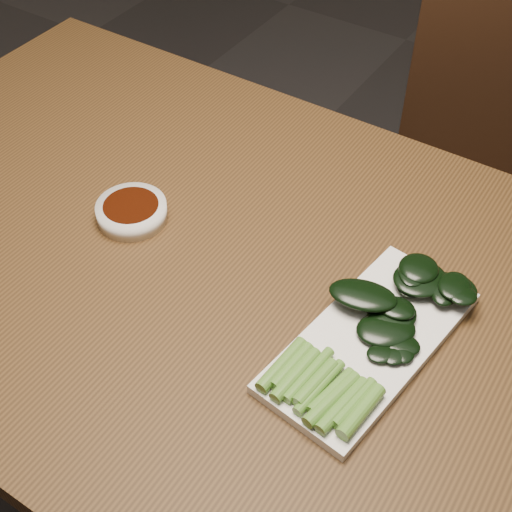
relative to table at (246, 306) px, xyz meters
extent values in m
cube|color=#472D14|center=(0.00, 0.00, 0.05)|extent=(1.40, 0.80, 0.04)
cylinder|color=#472D14|center=(-0.64, 0.34, -0.32)|extent=(0.05, 0.05, 0.71)
cube|color=black|center=(0.17, 0.59, -0.25)|extent=(0.48, 0.48, 0.04)
cylinder|color=black|center=(0.08, 0.39, -0.47)|extent=(0.04, 0.04, 0.41)
cylinder|color=black|center=(-0.03, 0.68, -0.47)|extent=(0.04, 0.04, 0.41)
cube|color=black|center=(0.12, 0.75, -0.01)|extent=(0.36, 0.16, 0.44)
cylinder|color=white|center=(-0.20, 0.00, 0.08)|extent=(0.10, 0.10, 0.03)
cylinder|color=#341004|center=(-0.20, 0.00, 0.10)|extent=(0.08, 0.08, 0.00)
cube|color=white|center=(0.20, -0.02, 0.08)|extent=(0.18, 0.32, 0.01)
cylinder|color=#588D30|center=(0.13, -0.12, 0.09)|extent=(0.02, 0.09, 0.02)
cylinder|color=#588D30|center=(0.14, -0.11, 0.09)|extent=(0.02, 0.07, 0.02)
cylinder|color=#588D30|center=(0.15, -0.12, 0.09)|extent=(0.02, 0.08, 0.02)
cylinder|color=#588D30|center=(0.16, -0.11, 0.09)|extent=(0.02, 0.09, 0.01)
cylinder|color=#588D30|center=(0.17, -0.12, 0.09)|extent=(0.02, 0.07, 0.02)
cylinder|color=#588D30|center=(0.18, -0.12, 0.09)|extent=(0.02, 0.09, 0.01)
cylinder|color=#588D30|center=(0.20, -0.12, 0.09)|extent=(0.03, 0.07, 0.01)
cylinder|color=#588D30|center=(0.20, -0.13, 0.09)|extent=(0.03, 0.09, 0.02)
cylinder|color=#588D30|center=(0.21, -0.13, 0.09)|extent=(0.03, 0.09, 0.02)
cylinder|color=#588D30|center=(0.22, -0.12, 0.09)|extent=(0.02, 0.08, 0.01)
cylinder|color=#588D30|center=(0.24, -0.12, 0.09)|extent=(0.03, 0.08, 0.02)
ellipsoid|color=black|center=(0.21, 0.08, 0.10)|extent=(0.05, 0.06, 0.01)
ellipsoid|color=black|center=(0.21, 0.00, 0.09)|extent=(0.09, 0.09, 0.01)
ellipsoid|color=black|center=(0.25, 0.10, 0.11)|extent=(0.05, 0.06, 0.01)
ellipsoid|color=black|center=(0.21, 0.09, 0.10)|extent=(0.10, 0.10, 0.01)
ellipsoid|color=black|center=(0.24, 0.09, 0.10)|extent=(0.05, 0.07, 0.01)
ellipsoid|color=black|center=(0.20, 0.02, 0.09)|extent=(0.08, 0.08, 0.01)
ellipsoid|color=black|center=(0.20, 0.10, 0.10)|extent=(0.05, 0.07, 0.01)
ellipsoid|color=black|center=(0.22, 0.10, 0.09)|extent=(0.05, 0.05, 0.01)
ellipsoid|color=black|center=(0.16, 0.02, 0.11)|extent=(0.10, 0.07, 0.01)
ellipsoid|color=black|center=(0.20, 0.10, 0.11)|extent=(0.06, 0.06, 0.01)
ellipsoid|color=black|center=(0.21, 0.03, 0.10)|extent=(0.05, 0.04, 0.01)
ellipsoid|color=black|center=(0.27, 0.09, 0.10)|extent=(0.05, 0.05, 0.01)
ellipsoid|color=black|center=(0.26, 0.11, 0.10)|extent=(0.06, 0.05, 0.01)
ellipsoid|color=black|center=(0.23, -0.01, 0.09)|extent=(0.05, 0.05, 0.01)
ellipsoid|color=black|center=(0.23, -0.03, 0.09)|extent=(0.04, 0.04, 0.01)
ellipsoid|color=black|center=(0.24, -0.02, 0.09)|extent=(0.04, 0.05, 0.01)
ellipsoid|color=black|center=(0.22, -0.04, 0.09)|extent=(0.05, 0.05, 0.01)
camera|label=1|loc=(0.37, -0.54, 0.78)|focal=50.00mm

